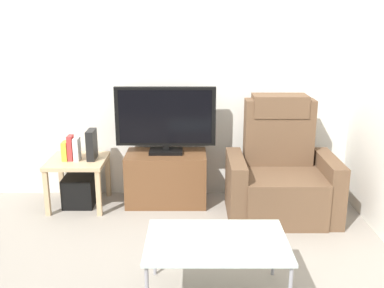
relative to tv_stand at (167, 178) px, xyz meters
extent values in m
plane|color=gray|center=(-0.03, -0.85, -0.25)|extent=(6.40, 6.40, 0.00)
cube|color=silver|center=(-0.03, 0.28, 1.05)|extent=(6.40, 0.06, 2.60)
cube|color=brown|center=(0.00, 0.00, 0.00)|extent=(0.77, 0.44, 0.51)
cube|color=black|center=(0.00, -0.21, 0.10)|extent=(0.71, 0.02, 0.02)
cube|color=black|center=(0.00, -0.16, 0.13)|extent=(0.34, 0.11, 0.04)
cube|color=black|center=(0.00, 0.02, 0.27)|extent=(0.32, 0.20, 0.03)
cube|color=black|center=(0.00, 0.02, 0.31)|extent=(0.06, 0.04, 0.05)
cube|color=black|center=(0.00, 0.02, 0.61)|extent=(0.95, 0.05, 0.56)
cube|color=black|center=(0.00, 0.00, 0.61)|extent=(0.88, 0.01, 0.51)
cube|color=brown|center=(1.07, -0.31, -0.04)|extent=(0.70, 0.72, 0.42)
cube|color=brown|center=(1.07, -0.04, 0.48)|extent=(0.64, 0.20, 0.62)
cube|color=brown|center=(1.07, -0.02, 0.73)|extent=(0.50, 0.26, 0.20)
cube|color=brown|center=(0.65, -0.31, 0.03)|extent=(0.14, 0.68, 0.56)
cube|color=brown|center=(1.49, -0.31, 0.03)|extent=(0.14, 0.68, 0.56)
cube|color=tan|center=(-0.84, -0.07, 0.20)|extent=(0.54, 0.54, 0.04)
cube|color=tan|center=(-1.08, -0.31, -0.04)|extent=(0.04, 0.04, 0.43)
cube|color=tan|center=(-0.60, -0.31, -0.04)|extent=(0.04, 0.04, 0.43)
cube|color=tan|center=(-1.08, 0.17, -0.04)|extent=(0.04, 0.04, 0.43)
cube|color=tan|center=(-0.60, 0.17, -0.04)|extent=(0.04, 0.04, 0.43)
cube|color=black|center=(-0.84, -0.07, -0.11)|extent=(0.29, 0.29, 0.29)
cube|color=gold|center=(-0.94, -0.09, 0.30)|extent=(0.05, 0.12, 0.18)
cube|color=red|center=(-0.89, -0.09, 0.33)|extent=(0.04, 0.11, 0.24)
cube|color=white|center=(-0.83, -0.09, 0.32)|extent=(0.05, 0.13, 0.22)
cube|color=black|center=(-0.70, -0.06, 0.36)|extent=(0.07, 0.20, 0.28)
cube|color=#B2C6C1|center=(0.41, -1.57, 0.15)|extent=(0.90, 0.60, 0.02)
cylinder|color=gray|center=(-0.01, -1.30, -0.06)|extent=(0.02, 0.02, 0.39)
cylinder|color=gray|center=(0.83, -1.30, -0.06)|extent=(0.02, 0.02, 0.39)
cube|color=#B7B7BC|center=(0.54, -1.49, 0.16)|extent=(0.10, 0.16, 0.01)
camera|label=1|loc=(0.25, -4.14, 1.52)|focal=42.01mm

